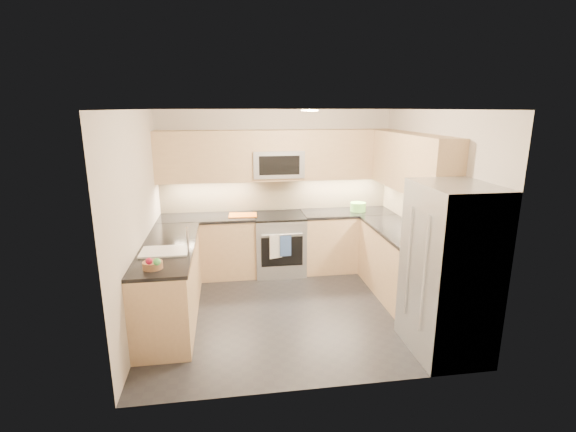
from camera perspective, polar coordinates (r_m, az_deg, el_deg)
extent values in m
cube|color=#27262C|center=(5.52, 0.55, -12.55)|extent=(3.60, 3.20, 0.00)
cube|color=beige|center=(4.92, 0.62, 14.36)|extent=(3.60, 3.20, 0.02)
cube|color=beige|center=(6.62, -1.60, 3.53)|extent=(3.60, 0.02, 2.50)
cube|color=beige|center=(3.58, 4.66, -6.24)|extent=(3.60, 0.02, 2.50)
cube|color=beige|center=(5.12, -19.73, -0.64)|extent=(0.02, 3.20, 2.50)
cube|color=beige|center=(5.64, 18.95, 0.78)|extent=(0.02, 3.20, 2.50)
cube|color=tan|center=(6.50, -10.84, -4.25)|extent=(1.42, 0.60, 0.90)
cube|color=tan|center=(6.76, 7.99, -3.40)|extent=(1.42, 0.60, 0.90)
cube|color=tan|center=(5.87, 15.03, -6.56)|extent=(0.60, 1.70, 0.90)
cube|color=tan|center=(5.33, -15.79, -8.86)|extent=(0.60, 2.00, 0.90)
cube|color=black|center=(6.37, -11.04, -0.24)|extent=(1.42, 0.63, 0.04)
cube|color=black|center=(6.63, 8.13, 0.47)|extent=(1.42, 0.63, 0.04)
cube|color=black|center=(5.73, 15.33, -2.17)|extent=(0.63, 1.70, 0.04)
cube|color=black|center=(5.16, -16.15, -4.06)|extent=(0.63, 2.00, 0.04)
cube|color=tan|center=(6.36, -1.45, 8.32)|extent=(3.60, 0.35, 0.75)
cube|color=tan|center=(5.71, 16.60, 7.00)|extent=(0.35, 1.95, 0.75)
cube|color=#C1AF8B|center=(6.63, -1.60, 3.06)|extent=(3.60, 0.01, 0.51)
cube|color=#C1AF8B|center=(6.04, 16.94, 1.28)|extent=(0.01, 2.30, 0.51)
cube|color=#979A9E|center=(6.51, -1.21, -3.89)|extent=(0.76, 0.65, 0.91)
cube|color=black|center=(6.38, -1.23, 0.03)|extent=(0.76, 0.65, 0.03)
cube|color=black|center=(6.21, -0.82, -4.89)|extent=(0.62, 0.02, 0.45)
cylinder|color=#B2B5BA|center=(6.10, -0.80, -2.56)|extent=(0.60, 0.02, 0.02)
cube|color=#999BA1|center=(6.36, -1.41, 7.17)|extent=(0.76, 0.40, 0.40)
cube|color=black|center=(6.15, -1.17, 6.93)|extent=(0.60, 0.01, 0.28)
cube|color=#A0A4A8|center=(4.62, 21.19, -6.98)|extent=(0.70, 0.90, 1.80)
cylinder|color=#B2B5BA|center=(4.28, 18.08, -7.67)|extent=(0.02, 0.02, 1.20)
cylinder|color=#B2B5BA|center=(4.58, 16.10, -6.04)|extent=(0.02, 0.02, 1.20)
cube|color=white|center=(4.94, -16.48, -5.42)|extent=(0.52, 0.38, 0.16)
cylinder|color=silver|center=(4.85, -13.60, -3.12)|extent=(0.03, 0.03, 0.28)
cylinder|color=#6CC654|center=(6.65, 9.55, 1.25)|extent=(0.25, 0.25, 0.14)
cube|color=orange|center=(6.33, -6.20, 0.12)|extent=(0.43, 0.31, 0.01)
cylinder|color=#A1704B|center=(4.46, -18.02, -6.40)|extent=(0.23, 0.23, 0.07)
sphere|color=#BE1537|center=(4.35, -18.49, -5.88)|extent=(0.07, 0.07, 0.07)
sphere|color=#4FB856|center=(4.31, -17.49, -5.99)|extent=(0.07, 0.07, 0.07)
cube|color=white|center=(6.12, -1.68, -4.18)|extent=(0.19, 0.07, 0.36)
cube|color=#375698|center=(6.14, -0.34, -4.12)|extent=(0.17, 0.02, 0.31)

